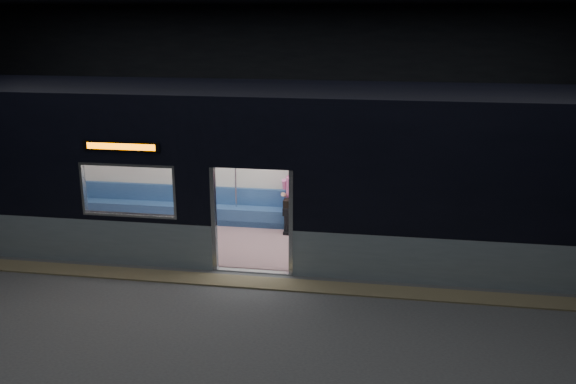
# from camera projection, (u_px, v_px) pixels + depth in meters

# --- Properties ---
(station_floor) EXTENTS (24.00, 14.00, 0.01)m
(station_floor) POSITION_uv_depth(u_px,v_px,m) (240.00, 296.00, 10.69)
(station_floor) COLOR #47494C
(station_floor) RESTS_ON ground
(station_envelope) EXTENTS (24.00, 14.00, 5.00)m
(station_envelope) POSITION_uv_depth(u_px,v_px,m) (235.00, 86.00, 9.65)
(station_envelope) COLOR black
(station_envelope) RESTS_ON station_floor
(tactile_strip) EXTENTS (22.80, 0.50, 0.03)m
(tactile_strip) POSITION_uv_depth(u_px,v_px,m) (247.00, 282.00, 11.20)
(tactile_strip) COLOR #8C7F59
(tactile_strip) RESTS_ON station_floor
(metro_car) EXTENTS (18.00, 3.04, 3.35)m
(metro_car) POSITION_uv_depth(u_px,v_px,m) (267.00, 160.00, 12.57)
(metro_car) COLOR #91A2AD
(metro_car) RESTS_ON station_floor
(passenger) EXTENTS (0.46, 0.77, 1.47)m
(passenger) POSITION_uv_depth(u_px,v_px,m) (295.00, 194.00, 13.74)
(passenger) COLOR black
(passenger) RESTS_ON metro_car
(handbag) EXTENTS (0.40, 0.37, 0.16)m
(handbag) POSITION_uv_depth(u_px,v_px,m) (291.00, 203.00, 13.55)
(handbag) COLOR black
(handbag) RESTS_ON passenger
(transit_map) EXTENTS (0.94, 0.03, 0.61)m
(transit_map) POSITION_uv_depth(u_px,v_px,m) (481.00, 172.00, 13.25)
(transit_map) COLOR white
(transit_map) RESTS_ON metro_car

